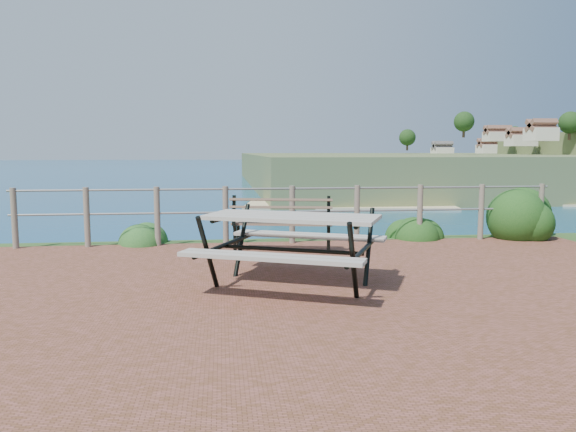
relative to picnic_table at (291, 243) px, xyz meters
name	(u,v)px	position (x,y,z in m)	size (l,w,h in m)	color
ground	(328,292)	(0.40, -0.25, -0.54)	(10.00, 7.00, 0.12)	brown
ocean	(224,155)	(0.40, 199.75, -0.54)	(1200.00, 1200.00, 0.00)	#165684
safety_railing	(292,211)	(0.40, 3.10, 0.03)	(9.40, 0.10, 1.00)	#6B5B4C
picnic_table	(291,243)	(0.00, 0.00, 0.00)	(2.18, 1.62, 0.85)	gray
park_bench	(282,215)	(0.15, 2.38, 0.06)	(1.66, 0.72, 0.91)	brown
shrub_right_edge	(528,237)	(4.92, 3.35, -0.54)	(1.14, 1.14, 1.63)	#164214
shrub_lip_west	(135,244)	(-2.32, 3.42, -0.54)	(0.79, 0.79, 0.54)	#1D4F1E
shrub_lip_east	(409,238)	(2.67, 3.56, -0.54)	(0.88, 0.88, 0.66)	#164214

